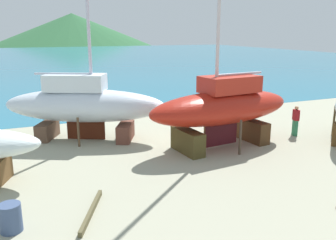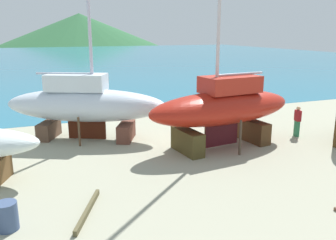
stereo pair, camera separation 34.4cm
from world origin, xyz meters
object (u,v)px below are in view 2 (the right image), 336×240
(sailboat_small_center, at_px, (223,107))
(sailboat_far_slipway, at_px, (85,104))
(worker, at_px, (297,121))
(barrel_by_slipway, at_px, (7,216))

(sailboat_small_center, bearing_deg, sailboat_far_slipway, -38.48)
(worker, xyz_separation_m, barrel_by_slipway, (-14.80, -4.67, -0.46))
(worker, height_order, barrel_by_slipway, worker)
(sailboat_small_center, xyz_separation_m, sailboat_far_slipway, (-6.28, 3.94, -0.12))
(sailboat_small_center, height_order, sailboat_far_slipway, sailboat_small_center)
(sailboat_small_center, distance_m, barrel_by_slipway, 11.08)
(sailboat_far_slipway, xyz_separation_m, worker, (11.12, -3.87, -1.06))
(sailboat_small_center, height_order, barrel_by_slipway, sailboat_small_center)
(sailboat_far_slipway, bearing_deg, barrel_by_slipway, -87.03)
(sailboat_far_slipway, bearing_deg, worker, 7.05)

